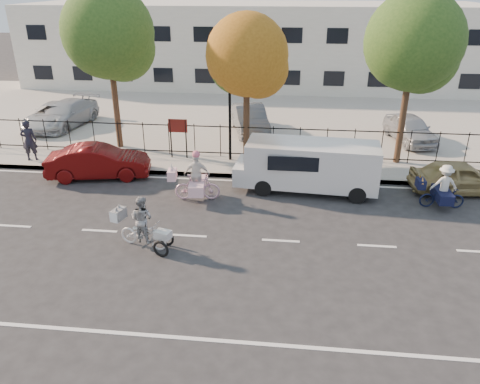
# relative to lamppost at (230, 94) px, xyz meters

# --- Properties ---
(ground) EXTENTS (120.00, 120.00, 0.00)m
(ground) POSITION_rel_lamppost_xyz_m (-0.50, -6.80, -3.11)
(ground) COLOR #333334
(road_markings) EXTENTS (60.00, 9.52, 0.01)m
(road_markings) POSITION_rel_lamppost_xyz_m (-0.50, -6.80, -3.11)
(road_markings) COLOR silver
(road_markings) RESTS_ON ground
(curb) EXTENTS (60.00, 0.10, 0.15)m
(curb) POSITION_rel_lamppost_xyz_m (-0.50, -1.75, -3.04)
(curb) COLOR #A8A399
(curb) RESTS_ON ground
(sidewalk) EXTENTS (60.00, 2.20, 0.15)m
(sidewalk) POSITION_rel_lamppost_xyz_m (-0.50, -0.70, -3.04)
(sidewalk) COLOR #A8A399
(sidewalk) RESTS_ON ground
(parking_lot) EXTENTS (60.00, 15.60, 0.15)m
(parking_lot) POSITION_rel_lamppost_xyz_m (-0.50, 8.20, -3.04)
(parking_lot) COLOR #A8A399
(parking_lot) RESTS_ON ground
(iron_fence) EXTENTS (58.00, 0.06, 1.50)m
(iron_fence) POSITION_rel_lamppost_xyz_m (-0.50, 0.40, -2.21)
(iron_fence) COLOR black
(iron_fence) RESTS_ON sidewalk
(building) EXTENTS (34.00, 10.00, 6.00)m
(building) POSITION_rel_lamppost_xyz_m (-0.50, 18.20, -0.11)
(building) COLOR silver
(building) RESTS_ON ground
(lamppost) EXTENTS (0.36, 0.36, 4.33)m
(lamppost) POSITION_rel_lamppost_xyz_m (0.00, 0.00, 0.00)
(lamppost) COLOR black
(lamppost) RESTS_ON sidewalk
(street_sign) EXTENTS (0.85, 0.06, 1.80)m
(street_sign) POSITION_rel_lamppost_xyz_m (-2.35, 0.00, -1.70)
(street_sign) COLOR black
(street_sign) RESTS_ON sidewalk
(zebra_trike) EXTENTS (1.99, 1.18, 1.71)m
(zebra_trike) POSITION_rel_lamppost_xyz_m (-1.72, -7.59, -2.45)
(zebra_trike) COLOR white
(zebra_trike) RESTS_ON ground
(unicorn_bike) EXTENTS (1.96, 1.38, 1.95)m
(unicorn_bike) POSITION_rel_lamppost_xyz_m (-0.76, -4.04, -2.39)
(unicorn_bike) COLOR #DCA7BE
(unicorn_bike) RESTS_ON ground
(bull_bike) EXTENTS (1.76, 1.20, 1.65)m
(bull_bike) POSITION_rel_lamppost_xyz_m (8.20, -3.73, -2.45)
(bull_bike) COLOR #0F1633
(bull_bike) RESTS_ON ground
(white_van) EXTENTS (5.59, 2.23, 1.94)m
(white_van) POSITION_rel_lamppost_xyz_m (3.43, -2.72, -2.04)
(white_van) COLOR white
(white_van) RESTS_ON ground
(red_sedan) EXTENTS (4.38, 2.26, 1.37)m
(red_sedan) POSITION_rel_lamppost_xyz_m (-5.23, -2.32, -2.42)
(red_sedan) COLOR #540909
(red_sedan) RESTS_ON ground
(gold_sedan) EXTENTS (3.86, 1.82, 1.28)m
(gold_sedan) POSITION_rel_lamppost_xyz_m (9.25, -2.30, -2.47)
(gold_sedan) COLOR tan
(gold_sedan) RESTS_ON ground
(pedestrian) EXTENTS (0.76, 0.59, 1.85)m
(pedestrian) POSITION_rel_lamppost_xyz_m (-8.90, -1.04, -2.04)
(pedestrian) COLOR black
(pedestrian) RESTS_ON sidewalk
(lot_car_a) EXTENTS (2.60, 4.91, 1.36)m
(lot_car_a) POSITION_rel_lamppost_xyz_m (-9.71, 4.31, -2.28)
(lot_car_a) COLOR #B1B5B9
(lot_car_a) RESTS_ON parking_lot
(lot_car_b) EXTENTS (2.21, 4.64, 1.28)m
(lot_car_b) POSITION_rel_lamppost_xyz_m (-10.30, 4.10, -2.32)
(lot_car_b) COLOR silver
(lot_car_b) RESTS_ON parking_lot
(lot_car_c) EXTENTS (2.53, 4.59, 1.43)m
(lot_car_c) POSITION_rel_lamppost_xyz_m (0.53, 4.15, -2.24)
(lot_car_c) COLOR #4E5256
(lot_car_c) RESTS_ON parking_lot
(lot_car_d) EXTENTS (2.36, 4.15, 1.33)m
(lot_car_d) POSITION_rel_lamppost_xyz_m (8.62, 3.56, -2.30)
(lot_car_d) COLOR #A8ABB0
(lot_car_d) RESTS_ON parking_lot
(tree_west) EXTENTS (4.10, 4.10, 7.51)m
(tree_west) POSITION_rel_lamppost_xyz_m (-5.45, 1.28, 2.15)
(tree_west) COLOR #442D1D
(tree_west) RESTS_ON ground
(tree_mid) EXTENTS (3.56, 3.53, 6.46)m
(tree_mid) POSITION_rel_lamppost_xyz_m (0.82, 0.56, 1.41)
(tree_mid) COLOR #442D1D
(tree_mid) RESTS_ON ground
(tree_east) EXTENTS (4.00, 4.00, 7.33)m
(tree_east) POSITION_rel_lamppost_xyz_m (7.58, 0.56, 2.02)
(tree_east) COLOR #442D1D
(tree_east) RESTS_ON ground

